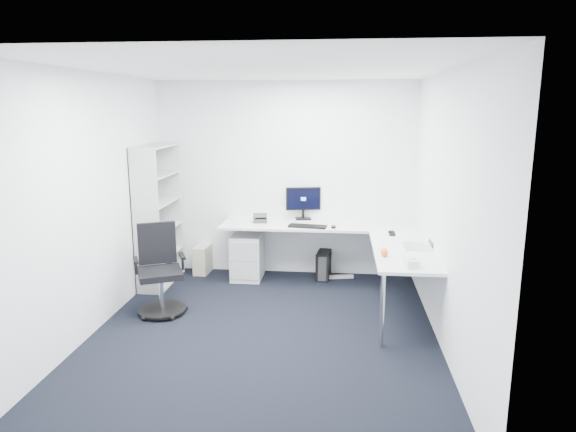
# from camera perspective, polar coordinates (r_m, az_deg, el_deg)

# --- Properties ---
(ground) EXTENTS (4.20, 4.20, 0.00)m
(ground) POSITION_cam_1_polar(r_m,az_deg,el_deg) (5.57, -2.70, -12.90)
(ground) COLOR black
(ceiling) EXTENTS (4.20, 4.20, 0.00)m
(ceiling) POSITION_cam_1_polar(r_m,az_deg,el_deg) (5.06, -3.01, 16.05)
(ceiling) COLOR white
(wall_back) EXTENTS (3.60, 0.02, 2.70)m
(wall_back) POSITION_cam_1_polar(r_m,az_deg,el_deg) (7.20, -0.34, 4.10)
(wall_back) COLOR white
(wall_back) RESTS_ON ground
(wall_front) EXTENTS (3.60, 0.02, 2.70)m
(wall_front) POSITION_cam_1_polar(r_m,az_deg,el_deg) (3.15, -8.60, -6.54)
(wall_front) COLOR white
(wall_front) RESTS_ON ground
(wall_left) EXTENTS (0.02, 4.20, 2.70)m
(wall_left) POSITION_cam_1_polar(r_m,az_deg,el_deg) (5.70, -21.06, 1.17)
(wall_left) COLOR white
(wall_left) RESTS_ON ground
(wall_right) EXTENTS (0.02, 4.20, 2.70)m
(wall_right) POSITION_cam_1_polar(r_m,az_deg,el_deg) (5.19, 17.20, 0.44)
(wall_right) COLOR white
(wall_right) RESTS_ON ground
(l_desk) EXTENTS (2.73, 1.53, 0.80)m
(l_desk) POSITION_cam_1_polar(r_m,az_deg,el_deg) (6.68, 3.73, -4.91)
(l_desk) COLOR silver
(l_desk) RESTS_ON ground
(drawer_pedestal) EXTENTS (0.41, 0.51, 0.63)m
(drawer_pedestal) POSITION_cam_1_polar(r_m,az_deg,el_deg) (7.15, -4.53, -4.50)
(drawer_pedestal) COLOR silver
(drawer_pedestal) RESTS_ON ground
(bookshelf) EXTENTS (0.36, 0.93, 1.87)m
(bookshelf) POSITION_cam_1_polar(r_m,az_deg,el_deg) (7.01, -14.25, 0.05)
(bookshelf) COLOR #B6B8B8
(bookshelf) RESTS_ON ground
(task_chair) EXTENTS (0.77, 0.77, 1.03)m
(task_chair) POSITION_cam_1_polar(r_m,az_deg,el_deg) (6.05, -14.03, -5.92)
(task_chair) COLOR black
(task_chair) RESTS_ON ground
(black_pc_tower) EXTENTS (0.21, 0.40, 0.38)m
(black_pc_tower) POSITION_cam_1_polar(r_m,az_deg,el_deg) (7.19, 3.97, -5.44)
(black_pc_tower) COLOR black
(black_pc_tower) RESTS_ON ground
(beige_pc_tower) EXTENTS (0.21, 0.43, 0.40)m
(beige_pc_tower) POSITION_cam_1_polar(r_m,az_deg,el_deg) (7.52, -9.39, -4.71)
(beige_pc_tower) COLOR #BBB79F
(beige_pc_tower) RESTS_ON ground
(power_strip) EXTENTS (0.36, 0.13, 0.04)m
(power_strip) POSITION_cam_1_polar(r_m,az_deg,el_deg) (7.25, 5.88, -6.73)
(power_strip) COLOR silver
(power_strip) RESTS_ON ground
(monitor) EXTENTS (0.51, 0.24, 0.47)m
(monitor) POSITION_cam_1_polar(r_m,az_deg,el_deg) (7.16, 1.71, 1.46)
(monitor) COLOR black
(monitor) RESTS_ON l_desk
(black_keyboard) EXTENTS (0.52, 0.24, 0.02)m
(black_keyboard) POSITION_cam_1_polar(r_m,az_deg,el_deg) (6.73, 2.19, -1.15)
(black_keyboard) COLOR black
(black_keyboard) RESTS_ON l_desk
(mouse) EXTENTS (0.06, 0.09, 0.03)m
(mouse) POSITION_cam_1_polar(r_m,az_deg,el_deg) (6.71, 5.09, -1.21)
(mouse) COLOR black
(mouse) RESTS_ON l_desk
(desk_phone) EXTENTS (0.21, 0.21, 0.13)m
(desk_phone) POSITION_cam_1_polar(r_m,az_deg,el_deg) (7.02, -3.12, -0.15)
(desk_phone) COLOR #2F2F31
(desk_phone) RESTS_ON l_desk
(laptop) EXTENTS (0.35, 0.34, 0.24)m
(laptop) POSITION_cam_1_polar(r_m,az_deg,el_deg) (5.92, 13.91, -2.26)
(laptop) COLOR silver
(laptop) RESTS_ON l_desk
(white_keyboard) EXTENTS (0.11, 0.38, 0.01)m
(white_keyboard) POSITION_cam_1_polar(r_m,az_deg,el_deg) (5.97, 10.33, -3.10)
(white_keyboard) COLOR silver
(white_keyboard) RESTS_ON l_desk
(headphones) EXTENTS (0.12, 0.18, 0.05)m
(headphones) POSITION_cam_1_polar(r_m,az_deg,el_deg) (6.47, 11.47, -1.81)
(headphones) COLOR black
(headphones) RESTS_ON l_desk
(orange_fruit) EXTENTS (0.08, 0.08, 0.08)m
(orange_fruit) POSITION_cam_1_polar(r_m,az_deg,el_deg) (5.51, 10.67, -4.04)
(orange_fruit) COLOR orange
(orange_fruit) RESTS_ON l_desk
(tissue_box) EXTENTS (0.14, 0.24, 0.08)m
(tissue_box) POSITION_cam_1_polar(r_m,az_deg,el_deg) (5.25, 13.48, -5.01)
(tissue_box) COLOR silver
(tissue_box) RESTS_ON l_desk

